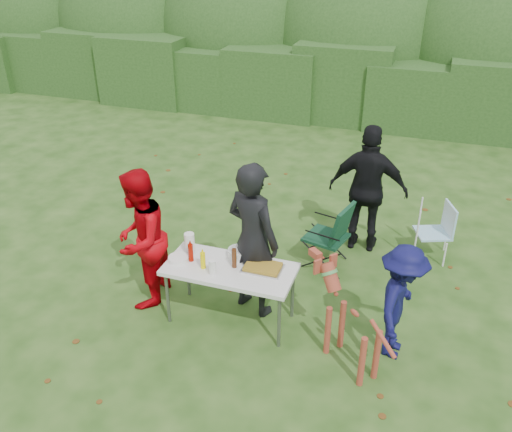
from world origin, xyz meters
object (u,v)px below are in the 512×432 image
(person_black_puffy, at_px, (368,190))
(person_cook, at_px, (253,240))
(folding_table, at_px, (230,271))
(camping_chair, at_px, (326,233))
(paper_towel_roll, at_px, (190,243))
(dog, at_px, (353,326))
(mustard_bottle, at_px, (203,260))
(beer_bottle, at_px, (234,258))
(lawn_chair, at_px, (433,231))
(ketchup_bottle, at_px, (191,253))
(child, at_px, (400,303))
(person_red_jacket, at_px, (140,239))

(person_black_puffy, bearing_deg, person_cook, 59.81)
(folding_table, relative_size, person_black_puffy, 0.80)
(camping_chair, xyz_separation_m, paper_towel_roll, (-1.36, -1.40, 0.39))
(dog, relative_size, mustard_bottle, 5.59)
(person_cook, relative_size, beer_bottle, 8.08)
(folding_table, height_order, mustard_bottle, mustard_bottle)
(lawn_chair, height_order, ketchup_bottle, ketchup_bottle)
(mustard_bottle, xyz_separation_m, ketchup_bottle, (-0.19, 0.09, 0.01))
(person_cook, bearing_deg, lawn_chair, -115.03)
(child, xyz_separation_m, dog, (-0.42, -0.36, -0.15))
(folding_table, xyz_separation_m, person_black_puffy, (1.24, 2.16, 0.25))
(lawn_chair, relative_size, ketchup_bottle, 3.70)
(folding_table, height_order, camping_chair, camping_chair)
(dog, distance_m, beer_bottle, 1.51)
(ketchup_bottle, bearing_deg, beer_bottle, 4.00)
(folding_table, height_order, lawn_chair, lawn_chair)
(person_red_jacket, bearing_deg, person_black_puffy, 125.20)
(camping_chair, bearing_deg, paper_towel_roll, 60.12)
(ketchup_bottle, bearing_deg, child, 1.45)
(folding_table, relative_size, lawn_chair, 1.84)
(person_cook, height_order, camping_chair, person_cook)
(lawn_chair, bearing_deg, child, 61.45)
(person_cook, xyz_separation_m, dog, (1.31, -0.61, -0.44))
(beer_bottle, bearing_deg, lawn_chair, 45.87)
(folding_table, xyz_separation_m, child, (1.91, 0.05, -0.01))
(person_cook, relative_size, mustard_bottle, 9.69)
(person_cook, height_order, paper_towel_roll, person_cook)
(folding_table, distance_m, child, 1.91)
(lawn_chair, bearing_deg, person_cook, 22.33)
(mustard_bottle, height_order, beer_bottle, beer_bottle)
(child, height_order, dog, child)
(person_cook, xyz_separation_m, beer_bottle, (-0.13, -0.28, -0.11))
(person_black_puffy, xyz_separation_m, child, (0.67, -2.11, -0.26))
(dog, xyz_separation_m, ketchup_bottle, (-1.96, 0.30, 0.32))
(child, relative_size, mustard_bottle, 6.76)
(child, height_order, mustard_bottle, child)
(child, relative_size, beer_bottle, 5.63)
(camping_chair, distance_m, paper_towel_roll, 1.99)
(person_cook, relative_size, dog, 1.73)
(dog, height_order, ketchup_bottle, dog)
(camping_chair, distance_m, beer_bottle, 1.74)
(mustard_bottle, relative_size, beer_bottle, 0.83)
(person_red_jacket, bearing_deg, mustard_bottle, 75.28)
(person_black_puffy, distance_m, lawn_chair, 1.08)
(folding_table, distance_m, dog, 1.53)
(folding_table, distance_m, lawn_chair, 3.13)
(dog, distance_m, lawn_chair, 2.62)
(person_cook, relative_size, ketchup_bottle, 8.81)
(mustard_bottle, xyz_separation_m, beer_bottle, (0.33, 0.13, 0.02))
(person_red_jacket, distance_m, child, 3.07)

